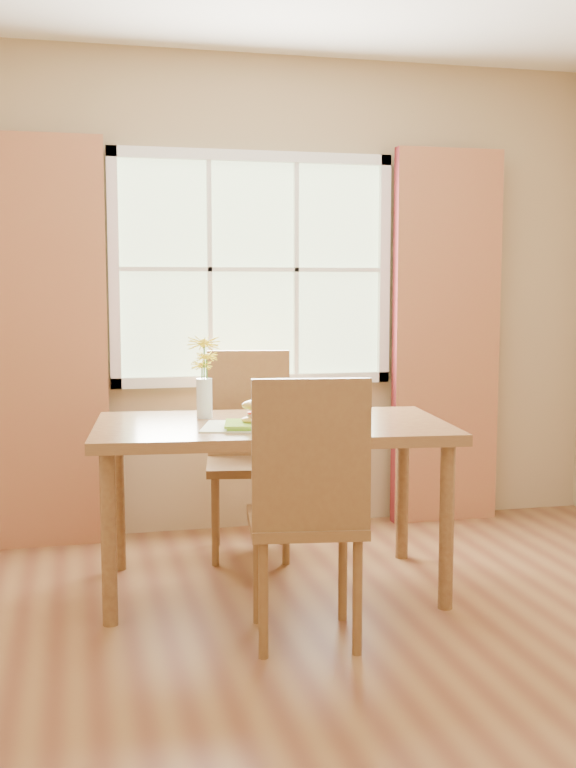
# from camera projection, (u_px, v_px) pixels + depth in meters

# --- Properties ---
(room) EXTENTS (4.24, 3.84, 2.74)m
(room) POSITION_uv_depth(u_px,v_px,m) (352.00, 302.00, 3.31)
(room) COLOR brown
(room) RESTS_ON ground
(window) EXTENTS (1.62, 0.06, 1.32)m
(window) POSITION_uv_depth(u_px,v_px,m) (253.00, 270.00, 5.10)
(window) COLOR beige
(window) RESTS_ON room
(curtain_left) EXTENTS (0.65, 0.08, 2.20)m
(curtain_left) POSITION_uv_depth(u_px,v_px,m) (45.00, 344.00, 4.79)
(curtain_left) COLOR maroon
(curtain_left) RESTS_ON room
(curtain_right) EXTENTS (0.65, 0.08, 2.20)m
(curtain_right) POSITION_uv_depth(u_px,v_px,m) (446.00, 338.00, 5.32)
(curtain_right) COLOR maroon
(curtain_right) RESTS_ON room
(dining_table) EXTENTS (1.69, 1.06, 0.78)m
(dining_table) POSITION_uv_depth(u_px,v_px,m) (272.00, 440.00, 4.14)
(dining_table) COLOR brown
(dining_table) RESTS_ON room
(chair_near) EXTENTS (0.50, 0.50, 1.07)m
(chair_near) POSITION_uv_depth(u_px,v_px,m) (308.00, 501.00, 3.46)
(chair_near) COLOR brown
(chair_near) RESTS_ON room
(chair_far) EXTENTS (0.51, 0.51, 1.06)m
(chair_far) POSITION_uv_depth(u_px,v_px,m) (249.00, 442.00, 4.76)
(chair_far) COLOR brown
(chair_far) RESTS_ON room
(placemat) EXTENTS (0.52, 0.44, 0.01)m
(placemat) POSITION_uv_depth(u_px,v_px,m) (254.00, 427.00, 3.99)
(placemat) COLOR beige
(placemat) RESTS_ON dining_table
(plate) EXTENTS (0.28, 0.28, 0.01)m
(plate) POSITION_uv_depth(u_px,v_px,m) (252.00, 426.00, 3.96)
(plate) COLOR #8CE138
(plate) RESTS_ON placemat
(croissant_sandwich) EXTENTS (0.16, 0.12, 0.11)m
(croissant_sandwich) POSITION_uv_depth(u_px,v_px,m) (257.00, 412.00, 3.97)
(croissant_sandwich) COLOR gold
(croissant_sandwich) RESTS_ON plate
(water_glass) EXTENTS (0.07, 0.07, 0.11)m
(water_glass) POSITION_uv_depth(u_px,v_px,m) (332.00, 412.00, 4.09)
(water_glass) COLOR silver
(water_glass) RESTS_ON dining_table
(flower_vase) EXTENTS (0.16, 0.16, 0.39)m
(flower_vase) POSITION_uv_depth(u_px,v_px,m) (204.00, 369.00, 4.25)
(flower_vase) COLOR silver
(flower_vase) RESTS_ON dining_table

